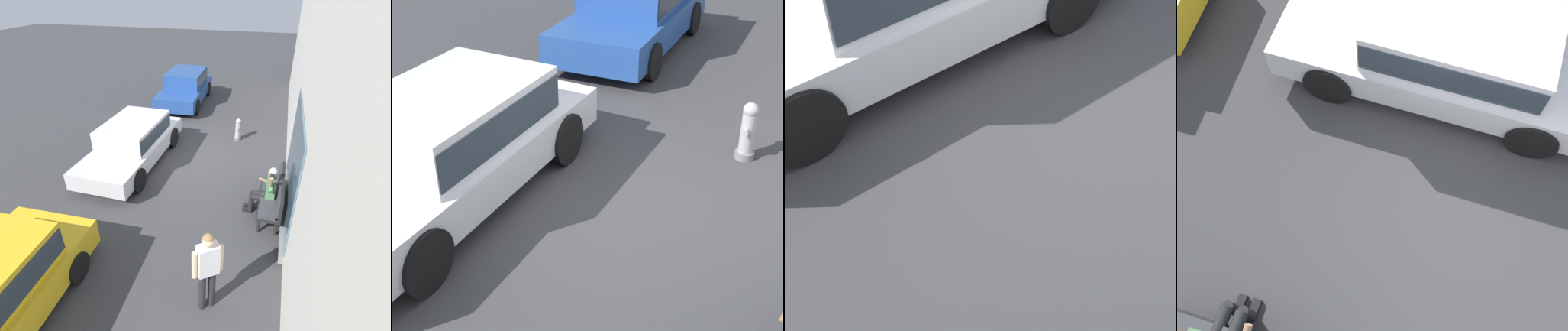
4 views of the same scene
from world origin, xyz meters
The scene contains 4 objects.
ground_plane centered at (0.00, 0.00, 0.00)m, with size 60.00×60.00×0.00m, color #38383A.
parked_car_near centered at (-5.32, -1.59, 0.81)m, with size 4.37×2.01×1.48m.
parked_car_mid centered at (0.49, -1.54, 0.75)m, with size 4.51×1.88×1.36m.
fire_hydrant centered at (-1.94, 1.42, 0.39)m, with size 0.38×0.26×0.81m.
Camera 2 is at (5.26, 2.60, 4.04)m, focal length 55.00 mm.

